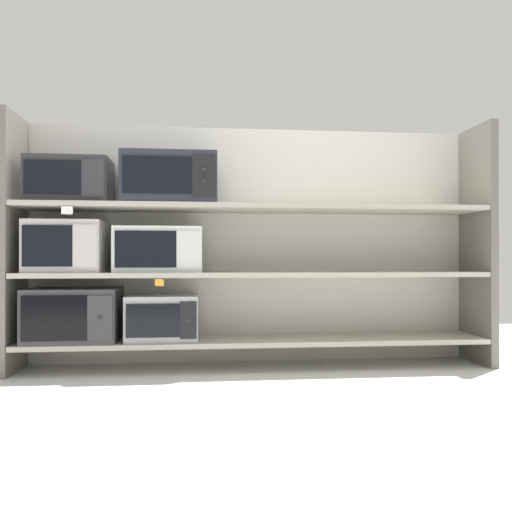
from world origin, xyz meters
The scene contains 15 objects.
ground centered at (0.00, -1.00, -0.01)m, with size 6.87×6.00×0.02m, color silver.
back_panel centered at (0.00, 0.23, 0.77)m, with size 3.07×0.04×1.55m, color beige.
upright_left centered at (-1.46, 0.00, 0.77)m, with size 0.05×0.42×1.55m, color #68645B.
upright_right centered at (1.46, 0.00, 0.77)m, with size 0.05×0.42×1.55m, color #68645B.
shelf_0 centered at (0.00, 0.00, 0.17)m, with size 2.87×0.42×0.03m, color #ADA899.
microwave_0 centered at (-1.11, 0.00, 0.34)m, with size 0.54×0.44×0.32m.
microwave_1 centered at (-0.58, 0.00, 0.32)m, with size 0.43×0.38×0.27m.
shelf_1 centered at (0.00, 0.00, 0.58)m, with size 2.87×0.42×0.03m, color #ADA899.
microwave_2 centered at (-1.15, 0.00, 0.75)m, with size 0.44×0.37×0.31m.
microwave_3 centered at (-0.60, 0.00, 0.74)m, with size 0.53×0.34×0.28m.
price_tag_0 centered at (-0.58, -0.22, 0.54)m, with size 0.05×0.00×0.04m, color orange.
shelf_2 centered at (0.00, 0.00, 1.00)m, with size 2.87×0.42×0.03m, color #ADA899.
microwave_4 centered at (-1.13, 0.00, 1.15)m, with size 0.48×0.34×0.27m.
microwave_5 centered at (-0.53, 0.00, 1.17)m, with size 0.57×0.42×0.31m.
price_tag_1 centered at (-1.10, -0.22, 0.96)m, with size 0.06×0.00×0.04m, color white.
Camera 1 is at (-0.36, -3.41, 0.68)m, focal length 38.36 mm.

